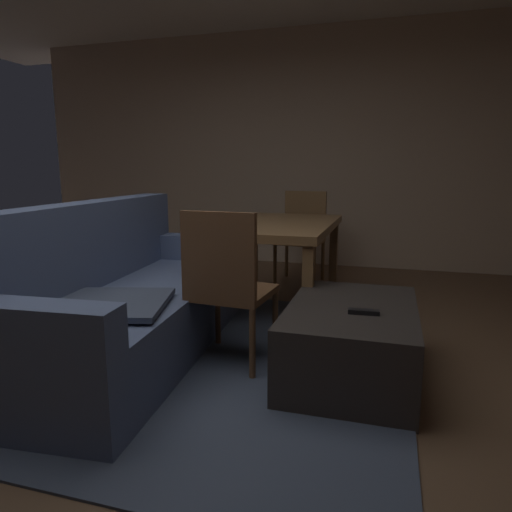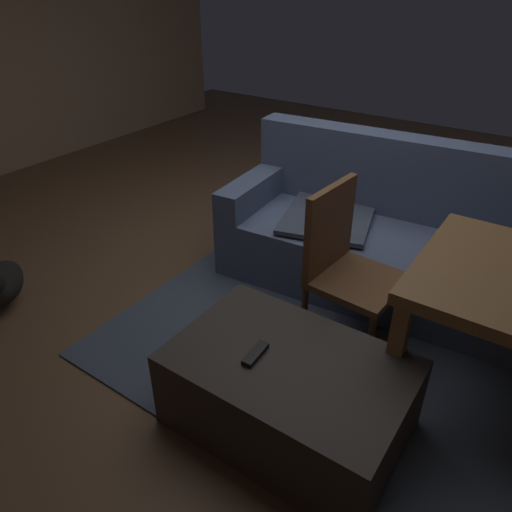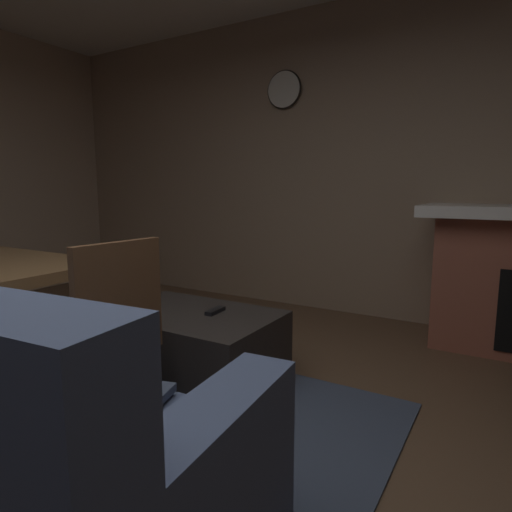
{
  "view_description": "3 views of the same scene",
  "coord_description": "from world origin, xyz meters",
  "px_view_note": "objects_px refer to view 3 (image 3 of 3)",
  "views": [
    {
      "loc": [
        -1.93,
        -1.3,
        1.15
      ],
      "look_at": [
        -0.18,
        -0.78,
        0.81
      ],
      "focal_mm": 32.02,
      "sensor_mm": 36.0,
      "label": 1
    },
    {
      "loc": [
        1.31,
        -2.49,
        1.88
      ],
      "look_at": [
        0.05,
        -0.65,
        0.53
      ],
      "focal_mm": 33.66,
      "sensor_mm": 36.0,
      "label": 2
    },
    {
      "loc": [
        -1.1,
        0.88,
        1.16
      ],
      "look_at": [
        -0.06,
        -0.87,
        0.84
      ],
      "focal_mm": 30.58,
      "sensor_mm": 36.0,
      "label": 3
    }
  ],
  "objects_px": {
    "ottoman_coffee_table": "(191,345)",
    "dining_chair_west": "(106,329)",
    "tv_remote": "(215,311)",
    "wall_clock": "(284,90)"
  },
  "relations": [
    {
      "from": "ottoman_coffee_table",
      "to": "dining_chair_west",
      "type": "xyz_separation_m",
      "value": [
        -0.09,
        0.71,
        0.32
      ]
    },
    {
      "from": "ottoman_coffee_table",
      "to": "tv_remote",
      "type": "xyz_separation_m",
      "value": [
        -0.14,
        -0.07,
        0.22
      ]
    },
    {
      "from": "tv_remote",
      "to": "dining_chair_west",
      "type": "height_order",
      "value": "dining_chair_west"
    },
    {
      "from": "wall_clock",
      "to": "tv_remote",
      "type": "bearing_deg",
      "value": 104.34
    },
    {
      "from": "tv_remote",
      "to": "wall_clock",
      "type": "distance_m",
      "value": 2.45
    },
    {
      "from": "dining_chair_west",
      "to": "wall_clock",
      "type": "distance_m",
      "value": 3.0
    },
    {
      "from": "tv_remote",
      "to": "dining_chair_west",
      "type": "bearing_deg",
      "value": 82.7
    },
    {
      "from": "tv_remote",
      "to": "wall_clock",
      "type": "xyz_separation_m",
      "value": [
        0.45,
        -1.76,
        1.65
      ]
    },
    {
      "from": "dining_chair_west",
      "to": "wall_clock",
      "type": "relative_size",
      "value": 2.62
    },
    {
      "from": "tv_remote",
      "to": "wall_clock",
      "type": "bearing_deg",
      "value": -79.51
    }
  ]
}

